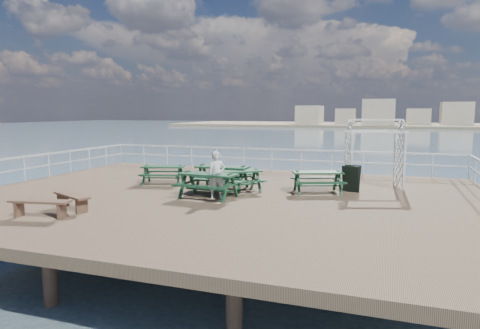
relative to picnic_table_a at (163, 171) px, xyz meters
name	(u,v)px	position (x,y,z in m)	size (l,w,h in m)	color
ground	(221,199)	(3.14, -1.50, -0.68)	(18.00, 14.00, 0.30)	brown
sea_backdrop	(413,122)	(15.67, 132.57, -1.03)	(300.00, 300.00, 9.20)	#3E5B69
railing	(243,162)	(3.07, 1.07, 0.35)	(17.77, 13.76, 1.10)	silver
picnic_table_a	(163,171)	(0.00, 0.00, 0.00)	(1.99, 1.75, 0.82)	#143922
picnic_table_b	(222,172)	(2.68, -0.20, 0.09)	(2.03, 1.65, 0.97)	#143922
picnic_table_c	(236,176)	(3.41, -0.64, 0.04)	(2.34, 2.27, 0.89)	#143922
picnic_table_d	(208,180)	(2.90, -2.05, 0.08)	(2.09, 1.75, 0.96)	#143922
picnic_table_e	(318,177)	(6.26, 0.16, 0.03)	(2.19, 1.99, 0.87)	#143922
flat_bench_near	(40,205)	(-0.41, -6.13, -0.16)	(1.76, 0.72, 0.49)	brown
flat_bench_far	(72,198)	(-0.26, -5.05, -0.17)	(1.66, 1.03, 0.47)	brown
trellis_arbor	(374,157)	(8.14, 1.91, 0.65)	(2.37, 1.71, 2.65)	silver
sandwich_board	(351,179)	(7.41, 0.64, -0.05)	(0.67, 0.54, 0.99)	black
person	(217,175)	(3.22, -2.08, 0.27)	(0.58, 0.38, 1.60)	silver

